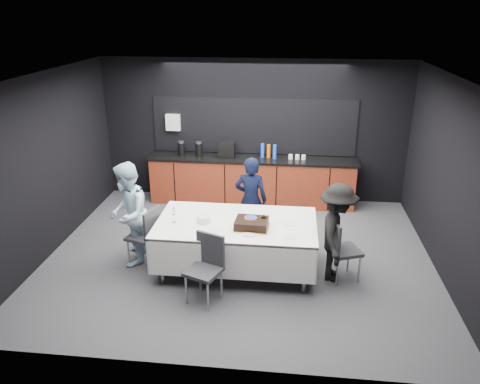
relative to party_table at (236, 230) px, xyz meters
name	(u,v)px	position (x,y,z in m)	size (l,w,h in m)	color
ground	(239,255)	(0.00, 0.40, -0.64)	(6.00, 6.00, 0.00)	#46464B
room_shell	(239,143)	(0.00, 0.40, 1.22)	(6.04, 5.04, 2.82)	white
kitchenette	(251,177)	(-0.02, 2.62, -0.10)	(4.10, 0.64, 2.05)	maroon
party_table	(236,230)	(0.00, 0.00, 0.00)	(2.32, 1.32, 0.78)	#99999E
cake_assembly	(252,223)	(0.24, -0.16, 0.20)	(0.51, 0.43, 0.16)	yellow
plate_stack	(204,219)	(-0.47, -0.07, 0.19)	(0.20, 0.20, 0.10)	white
loose_plate_near	(213,231)	(-0.28, -0.33, 0.14)	(0.18, 0.18, 0.01)	white
loose_plate_right_a	(290,223)	(0.78, 0.04, 0.14)	(0.22, 0.22, 0.01)	white
loose_plate_right_b	(289,236)	(0.77, -0.39, 0.14)	(0.20, 0.20, 0.01)	white
loose_plate_far	(238,208)	(-0.03, 0.48, 0.14)	(0.18, 0.18, 0.01)	white
fork_pile	(249,235)	(0.23, -0.42, 0.15)	(0.15, 0.09, 0.02)	white
champagne_flute	(173,212)	(-0.90, -0.11, 0.30)	(0.06, 0.06, 0.22)	white
chair_left	(147,232)	(-1.35, 0.00, -0.11)	(0.53, 0.53, 0.92)	#2C2C31
chair_right	(340,246)	(1.49, -0.11, -0.11)	(0.54, 0.54, 0.92)	#2C2C31
chair_near	(207,263)	(-0.30, -0.80, -0.11)	(0.55, 0.55, 0.92)	#2C2C31
person_center	(251,200)	(0.13, 0.97, 0.09)	(0.53, 0.35, 1.47)	black
person_left	(128,214)	(-1.64, 0.05, 0.16)	(0.77, 0.60, 1.59)	#C3E1F6
person_right	(336,233)	(1.44, -0.09, 0.09)	(0.94, 0.54, 1.45)	black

